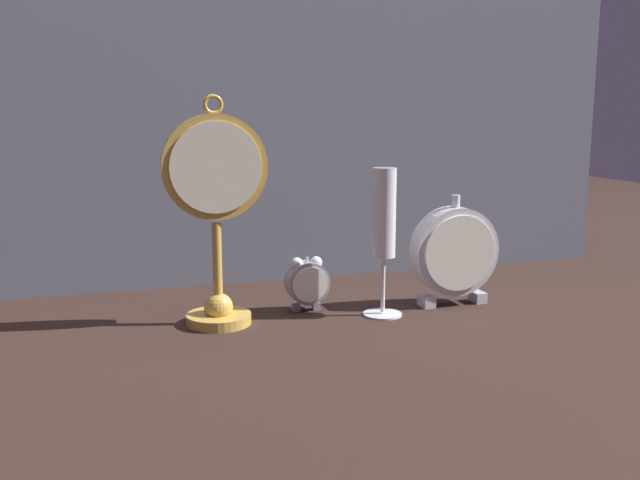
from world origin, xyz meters
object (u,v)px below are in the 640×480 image
Objects in this scene: alarm_clock_twin_bell at (307,281)px; mantel_clock_silver at (454,252)px; pocket_watch_on_stand at (216,217)px; champagne_flute at (384,226)px.

alarm_clock_twin_bell is 0.25m from mantel_clock_silver.
pocket_watch_on_stand reaches higher than champagne_flute.
champagne_flute is at bearing -30.22° from alarm_clock_twin_bell.
champagne_flute is at bearing -7.01° from pocket_watch_on_stand.
champagne_flute is (0.26, -0.03, -0.02)m from pocket_watch_on_stand.
pocket_watch_on_stand is 0.26m from champagne_flute.
alarm_clock_twin_bell is 0.38× the size of champagne_flute.
pocket_watch_on_stand is at bearing -168.55° from alarm_clock_twin_bell.
mantel_clock_silver is at bearing 9.56° from champagne_flute.
mantel_clock_silver reaches higher than alarm_clock_twin_bell.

